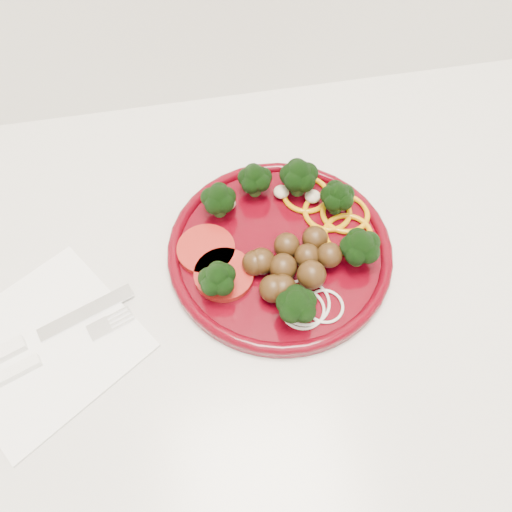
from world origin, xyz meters
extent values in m
cube|color=white|center=(0.00, 1.70, 0.43)|extent=(2.40, 0.60, 0.87)
cube|color=silver|center=(0.00, 1.70, 0.89)|extent=(2.40, 0.60, 0.03)
cylinder|color=#47020B|center=(0.01, 1.72, 0.91)|extent=(0.26, 0.26, 0.01)
torus|color=#47020B|center=(0.01, 1.72, 0.91)|extent=(0.26, 0.26, 0.01)
sphere|color=#422B10|center=(0.05, 1.71, 0.93)|extent=(0.03, 0.03, 0.03)
sphere|color=#422B10|center=(-0.03, 1.69, 0.93)|extent=(0.03, 0.03, 0.03)
sphere|color=#422B10|center=(0.03, 1.69, 0.93)|extent=(0.03, 0.03, 0.03)
sphere|color=#422B10|center=(0.06, 1.68, 0.93)|extent=(0.03, 0.03, 0.03)
sphere|color=#422B10|center=(0.03, 1.66, 0.93)|extent=(0.03, 0.03, 0.03)
sphere|color=#422B10|center=(0.00, 1.66, 0.93)|extent=(0.03, 0.03, 0.03)
sphere|color=#422B10|center=(0.00, 1.68, 0.93)|extent=(0.03, 0.03, 0.03)
sphere|color=#422B10|center=(0.01, 1.71, 0.93)|extent=(0.03, 0.03, 0.03)
sphere|color=#422B10|center=(-0.01, 1.66, 0.93)|extent=(0.03, 0.03, 0.03)
sphere|color=#422B10|center=(-0.02, 1.69, 0.93)|extent=(0.03, 0.03, 0.03)
torus|color=#C47E07|center=(0.07, 1.76, 0.92)|extent=(0.06, 0.06, 0.01)
torus|color=#C47E07|center=(0.09, 1.72, 0.92)|extent=(0.06, 0.06, 0.01)
torus|color=#C47E07|center=(0.06, 1.79, 0.92)|extent=(0.06, 0.06, 0.01)
torus|color=#C47E07|center=(0.09, 1.75, 0.92)|extent=(0.06, 0.06, 0.01)
cylinder|color=#720A07|center=(-0.08, 1.73, 0.92)|extent=(0.07, 0.07, 0.01)
cylinder|color=#720A07|center=(-0.06, 1.69, 0.92)|extent=(0.07, 0.07, 0.01)
torus|color=beige|center=(0.01, 1.63, 0.91)|extent=(0.05, 0.05, 0.00)
torus|color=beige|center=(0.04, 1.63, 0.91)|extent=(0.04, 0.04, 0.00)
torus|color=beige|center=(0.02, 1.64, 0.91)|extent=(0.06, 0.06, 0.00)
ellipsoid|color=#C6B793|center=(0.03, 1.79, 0.92)|extent=(0.02, 0.02, 0.01)
ellipsoid|color=#C6B793|center=(-0.04, 1.79, 0.92)|extent=(0.02, 0.02, 0.01)
ellipsoid|color=#C6B793|center=(0.06, 1.78, 0.92)|extent=(0.02, 0.02, 0.01)
cube|color=white|center=(-0.26, 1.65, 0.90)|extent=(0.24, 0.24, 0.00)
cube|color=silver|center=(-0.22, 1.68, 0.91)|extent=(0.11, 0.05, 0.00)
cube|color=white|center=(-0.30, 1.62, 0.91)|extent=(0.07, 0.04, 0.01)
cube|color=silver|center=(-0.20, 1.66, 0.91)|extent=(0.03, 0.03, 0.00)
cube|color=silver|center=(-0.18, 1.66, 0.91)|extent=(0.03, 0.01, 0.00)
cube|color=silver|center=(-0.18, 1.66, 0.91)|extent=(0.03, 0.01, 0.00)
cube|color=silver|center=(-0.18, 1.67, 0.91)|extent=(0.03, 0.01, 0.00)
cube|color=silver|center=(-0.18, 1.67, 0.91)|extent=(0.03, 0.01, 0.00)
camera|label=1|loc=(-0.08, 1.41, 1.40)|focal=35.00mm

